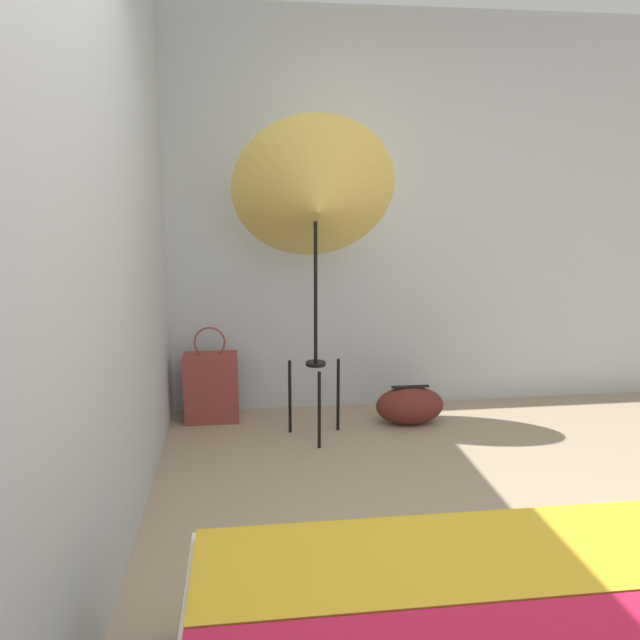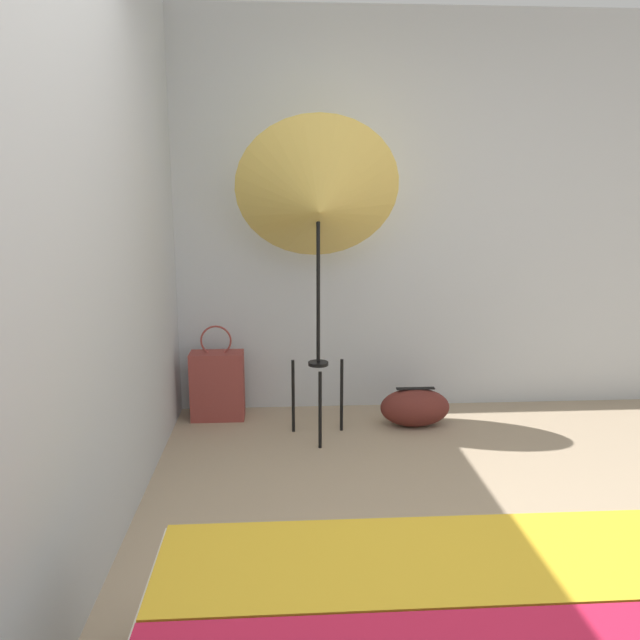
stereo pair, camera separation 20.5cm
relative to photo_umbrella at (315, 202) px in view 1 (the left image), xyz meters
The scene contains 5 objects.
wall_back 0.65m from the photo_umbrella, 61.64° to the left, with size 8.00×0.05×2.60m.
wall_side_left 1.27m from the photo_umbrella, 137.11° to the right, with size 0.05×8.00×2.60m.
photo_umbrella is the anchor object (origin of this frame).
tote_bag 1.39m from the photo_umbrella, 151.39° to the left, with size 0.34×0.17×0.63m.
duffel_bag 1.44m from the photo_umbrella, 12.42° to the left, with size 0.44×0.24×0.25m.
Camera 1 is at (-0.72, -1.69, 1.47)m, focal length 35.00 mm.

